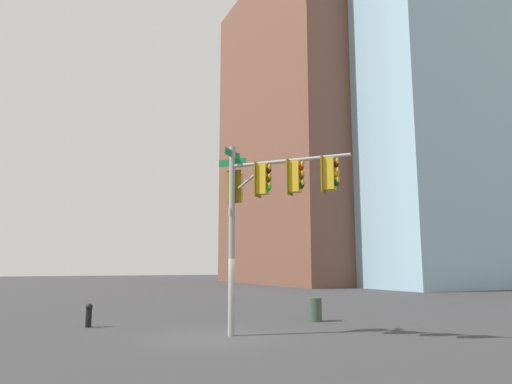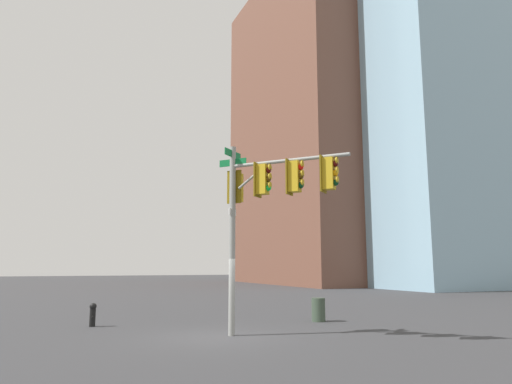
# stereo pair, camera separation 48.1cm
# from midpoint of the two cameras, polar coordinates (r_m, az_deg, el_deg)

# --- Properties ---
(ground_plane) EXTENTS (200.00, 200.00, 0.00)m
(ground_plane) POSITION_cam_midpoint_polar(r_m,az_deg,el_deg) (15.75, -5.42, -17.19)
(ground_plane) COLOR #38383A
(signal_pole_assembly) EXTENTS (3.63, 3.19, 6.36)m
(signal_pole_assembly) POSITION_cam_midpoint_polar(r_m,az_deg,el_deg) (15.61, 0.34, -0.31)
(signal_pole_assembly) COLOR gray
(signal_pole_assembly) RESTS_ON ground_plane
(fire_hydrant) EXTENTS (0.34, 0.26, 0.87)m
(fire_hydrant) POSITION_cam_midpoint_polar(r_m,az_deg,el_deg) (19.25, -20.34, -13.75)
(fire_hydrant) COLOR black
(fire_hydrant) RESTS_ON ground_plane
(litter_bin) EXTENTS (0.56, 0.56, 0.95)m
(litter_bin) POSITION_cam_midpoint_polar(r_m,az_deg,el_deg) (20.14, 6.47, -14.00)
(litter_bin) COLOR #384738
(litter_bin) RESTS_ON ground_plane
(building_brick_nearside) EXTENTS (27.25, 16.14, 41.78)m
(building_brick_nearside) POSITION_cam_midpoint_polar(r_m,az_deg,el_deg) (65.90, 6.13, 7.52)
(building_brick_nearside) COLOR brown
(building_brick_nearside) RESTS_ON ground_plane
(building_brick_midblock) EXTENTS (16.33, 15.24, 37.25)m
(building_brick_midblock) POSITION_cam_midpoint_polar(r_m,az_deg,el_deg) (63.82, 17.72, 6.34)
(building_brick_midblock) COLOR brown
(building_brick_midblock) RESTS_ON ground_plane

